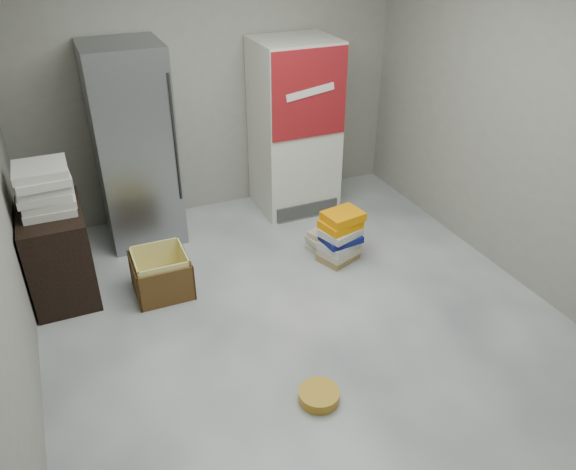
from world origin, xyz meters
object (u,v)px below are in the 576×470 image
(coke_cooler, at_px, (294,127))
(cardboard_box, at_px, (162,276))
(phonebook_stack_main, at_px, (340,237))
(wood_shelf, at_px, (59,253))
(steel_fridge, at_px, (134,147))

(coke_cooler, relative_size, cardboard_box, 3.80)
(phonebook_stack_main, xyz_separation_m, cardboard_box, (-1.64, 0.16, -0.10))
(wood_shelf, xyz_separation_m, cardboard_box, (0.77, -0.32, -0.24))
(wood_shelf, relative_size, phonebook_stack_main, 1.59)
(steel_fridge, bearing_deg, wood_shelf, -138.69)
(wood_shelf, distance_m, phonebook_stack_main, 2.47)
(coke_cooler, height_order, cardboard_box, coke_cooler)
(phonebook_stack_main, bearing_deg, coke_cooler, 74.19)
(cardboard_box, bearing_deg, steel_fridge, 87.01)
(coke_cooler, height_order, phonebook_stack_main, coke_cooler)
(steel_fridge, relative_size, wood_shelf, 2.37)
(coke_cooler, distance_m, wood_shelf, 2.63)
(cardboard_box, bearing_deg, coke_cooler, 31.82)
(steel_fridge, height_order, phonebook_stack_main, steel_fridge)
(steel_fridge, distance_m, cardboard_box, 1.32)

